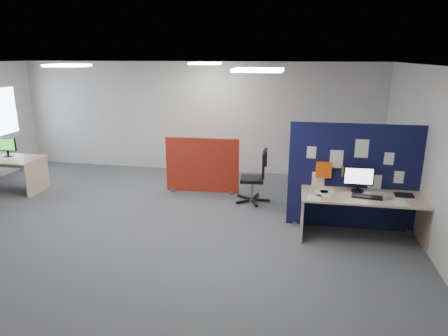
% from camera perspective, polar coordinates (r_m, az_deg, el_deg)
% --- Properties ---
extents(floor, '(9.00, 9.00, 0.00)m').
position_cam_1_polar(floor, '(7.16, -11.02, -7.91)').
color(floor, '#4E5055').
rests_on(floor, ground).
extents(ceiling, '(9.00, 7.00, 0.02)m').
position_cam_1_polar(ceiling, '(6.57, -12.30, 14.21)').
color(ceiling, white).
rests_on(ceiling, wall_back).
extents(wall_back, '(9.00, 0.02, 2.70)m').
position_cam_1_polar(wall_back, '(10.00, -4.10, 7.22)').
color(wall_back, silver).
rests_on(wall_back, floor).
extents(wall_right, '(0.02, 7.00, 2.70)m').
position_cam_1_polar(wall_right, '(6.55, 27.91, 0.75)').
color(wall_right, silver).
rests_on(wall_right, floor).
extents(ceiling_lights, '(4.10, 4.10, 0.04)m').
position_cam_1_polar(ceiling_lights, '(7.08, -7.58, 14.28)').
color(ceiling_lights, white).
rests_on(ceiling_lights, ceiling).
extents(navy_divider, '(2.17, 0.30, 1.79)m').
position_cam_1_polar(navy_divider, '(6.94, 18.04, -1.29)').
color(navy_divider, '#10163D').
rests_on(navy_divider, floor).
extents(main_desk, '(1.91, 0.85, 0.73)m').
position_cam_1_polar(main_desk, '(6.73, 19.11, -4.89)').
color(main_desk, '#D4AF87').
rests_on(main_desk, floor).
extents(monitor_main, '(0.47, 0.19, 0.41)m').
position_cam_1_polar(monitor_main, '(6.71, 18.67, -1.37)').
color(monitor_main, black).
rests_on(monitor_main, main_desk).
extents(keyboard, '(0.47, 0.25, 0.02)m').
position_cam_1_polar(keyboard, '(6.56, 19.75, -3.86)').
color(keyboard, black).
rests_on(keyboard, main_desk).
extents(mouse, '(0.11, 0.09, 0.03)m').
position_cam_1_polar(mouse, '(6.57, 22.57, -4.09)').
color(mouse, '#96959A').
rests_on(mouse, main_desk).
extents(paper_tray, '(0.29, 0.23, 0.01)m').
position_cam_1_polar(paper_tray, '(6.86, 24.30, -3.54)').
color(paper_tray, black).
rests_on(paper_tray, main_desk).
extents(red_divider, '(1.57, 0.30, 1.18)m').
position_cam_1_polar(red_divider, '(8.49, -3.13, 0.33)').
color(red_divider, maroon).
rests_on(red_divider, floor).
extents(second_desk, '(1.65, 0.83, 0.73)m').
position_cam_1_polar(second_desk, '(9.83, -28.89, 0.36)').
color(second_desk, '#D4AF87').
rests_on(second_desk, floor).
extents(monitor_second, '(0.44, 0.20, 0.40)m').
position_cam_1_polar(monitor_second, '(9.80, -28.62, 2.76)').
color(monitor_second, black).
rests_on(monitor_second, second_desk).
extents(office_chair, '(0.69, 0.70, 1.06)m').
position_cam_1_polar(office_chair, '(7.90, 4.85, -0.72)').
color(office_chair, black).
rests_on(office_chair, floor).
extents(desk_papers, '(1.49, 0.90, 0.00)m').
position_cam_1_polar(desk_papers, '(6.62, 17.55, -3.56)').
color(desk_papers, white).
rests_on(desk_papers, main_desk).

